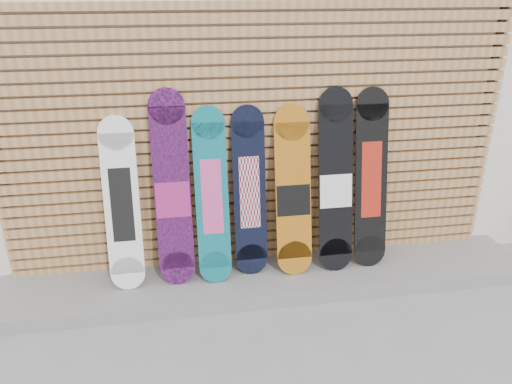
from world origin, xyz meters
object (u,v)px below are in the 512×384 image
Objects in this scene: snowboard_0 at (122,205)px; snowboard_2 at (212,197)px; snowboard_6 at (371,180)px; snowboard_3 at (250,192)px; snowboard_5 at (336,183)px; snowboard_1 at (172,191)px; snowboard_4 at (293,193)px.

snowboard_2 is at bearing -0.69° from snowboard_0.
snowboard_3 is at bearing 178.81° from snowboard_6.
snowboard_0 is 0.97× the size of snowboard_2.
snowboard_5 is 0.31m from snowboard_6.
snowboard_1 is 0.99m from snowboard_4.
snowboard_1 is 1.11× the size of snowboard_3.
snowboard_4 is at bearing -0.42° from snowboard_1.
snowboard_5 is at bearing -0.18° from snowboard_1.
snowboard_6 is at bearing -1.19° from snowboard_3.
snowboard_5 is (1.74, -0.00, 0.07)m from snowboard_0.
snowboard_3 reaches higher than snowboard_4.
snowboard_2 is at bearing -179.63° from snowboard_5.
snowboard_6 reaches higher than snowboard_0.
snowboard_5 reaches higher than snowboard_3.
snowboard_1 is at bearing -177.23° from snowboard_3.
snowboard_0 is 0.97× the size of snowboard_3.
snowboard_4 is 0.68m from snowboard_6.
snowboard_1 reaches higher than snowboard_2.
snowboard_0 is 1.02m from snowboard_3.
snowboard_0 is 0.98× the size of snowboard_4.
snowboard_3 is at bearing 7.45° from snowboard_2.
snowboard_4 is 0.92× the size of snowboard_5.
snowboard_2 is 0.32m from snowboard_3.
snowboard_4 is at bearing 0.31° from snowboard_2.
snowboard_1 reaches higher than snowboard_4.
snowboard_3 is 0.36m from snowboard_4.
snowboard_1 reaches higher than snowboard_3.
snowboard_1 is 0.63m from snowboard_3.
snowboard_5 is (0.72, -0.03, 0.05)m from snowboard_3.
snowboard_1 is at bearing 178.00° from snowboard_2.
snowboard_1 is 1.11× the size of snowboard_2.
snowboard_0 is 0.90× the size of snowboard_5.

